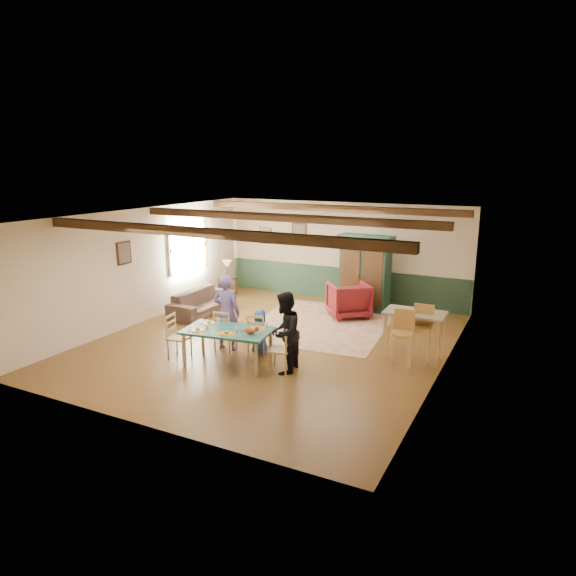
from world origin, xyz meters
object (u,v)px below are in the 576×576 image
at_px(person_man, 227,312).
at_px(table_lamp, 227,269).
at_px(dining_table, 228,347).
at_px(dining_chair_end_right, 280,349).
at_px(bar_stool_left, 402,341).
at_px(counter_table, 414,335).
at_px(dining_chair_end_left, 179,337).
at_px(cat, 250,330).
at_px(sofa, 202,302).
at_px(dining_chair_far_right, 259,334).
at_px(armchair, 349,300).
at_px(person_woman, 285,333).
at_px(armoire, 365,273).
at_px(dining_chair_far_left, 225,330).
at_px(person_child, 260,332).
at_px(end_table, 228,286).
at_px(bar_stool_right, 421,335).

distance_m(person_man, table_lamp, 4.43).
distance_m(dining_table, dining_chair_end_right, 1.05).
bearing_deg(bar_stool_left, counter_table, 79.58).
xyz_separation_m(dining_chair_end_left, cat, (1.54, 0.12, 0.33)).
bearing_deg(dining_chair_end_right, sofa, -132.80).
height_order(dining_chair_far_right, armchair, armchair).
xyz_separation_m(person_woman, armoire, (-0.04, 4.60, 0.22)).
bearing_deg(dining_chair_far_left, person_woman, 156.43).
bearing_deg(bar_stool_left, armoire, 112.45).
bearing_deg(armoire, sofa, -143.90).
bearing_deg(counter_table, armoire, 124.29).
height_order(armoire, sofa, armoire).
bearing_deg(dining_chair_end_right, armoire, 171.48).
xyz_separation_m(dining_chair_end_left, table_lamp, (-1.85, 4.51, 0.35)).
distance_m(counter_table, bar_stool_left, 0.69).
bearing_deg(dining_chair_far_left, sofa, -52.44).
distance_m(dining_chair_end_left, person_woman, 2.20).
bearing_deg(counter_table, person_child, -158.45).
distance_m(person_woman, bar_stool_left, 2.15).
bearing_deg(end_table, dining_chair_end_left, -67.67).
bearing_deg(table_lamp, end_table, 0.00).
bearing_deg(sofa, dining_chair_end_left, -153.11).
bearing_deg(end_table, bar_stool_right, -23.72).
xyz_separation_m(dining_chair_far_left, counter_table, (3.50, 1.27, 0.04)).
xyz_separation_m(dining_table, dining_chair_far_right, (0.27, 0.70, 0.09)).
xyz_separation_m(cat, armchair, (0.44, 3.98, -0.33)).
xyz_separation_m(armoire, armchair, (-0.13, -0.80, -0.54)).
relative_size(sofa, bar_stool_right, 1.79).
relative_size(dining_chair_far_right, bar_stool_left, 0.77).
distance_m(dining_chair_end_left, armoire, 5.36).
height_order(person_woman, person_child, person_woman).
bearing_deg(person_child, dining_chair_far_left, 5.71).
bearing_deg(person_child, bar_stool_right, -170.79).
relative_size(dining_table, bar_stool_left, 1.46).
bearing_deg(dining_chair_end_left, dining_chair_far_right, -65.08).
height_order(dining_chair_end_right, armchair, armchair).
bearing_deg(bar_stool_left, sofa, 159.89).
bearing_deg(sofa, person_woman, -125.00).
distance_m(dining_chair_far_right, cat, 0.83).
height_order(dining_chair_end_left, person_woman, person_woman).
distance_m(person_woman, sofa, 4.37).
bearing_deg(bar_stool_left, armchair, 120.75).
distance_m(dining_table, dining_chair_far_left, 0.75).
xyz_separation_m(dining_chair_far_right, table_lamp, (-3.16, 3.67, 0.35)).
distance_m(dining_chair_far_left, bar_stool_left, 3.50).
bearing_deg(end_table, dining_table, -56.54).
xyz_separation_m(end_table, bar_stool_right, (6.11, -2.69, 0.29)).
height_order(person_child, armchair, person_child).
bearing_deg(counter_table, bar_stool_right, -46.43).
bearing_deg(dining_table, armchair, 76.53).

